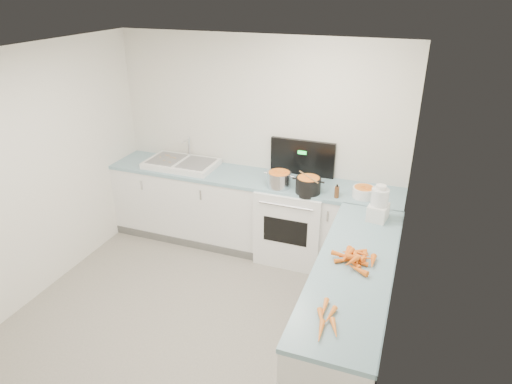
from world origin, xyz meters
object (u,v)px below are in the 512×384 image
(sink, at_px, (182,163))
(mixing_bowl, at_px, (364,192))
(stove, at_px, (293,220))
(black_pot, at_px, (308,186))
(food_processor, at_px, (379,205))
(spice_jar, at_px, (336,191))
(steel_pot, at_px, (279,180))
(extract_bottle, at_px, (337,192))

(sink, distance_m, mixing_bowl, 2.23)
(stove, bearing_deg, mixing_bowl, -6.10)
(black_pot, distance_m, food_processor, 0.86)
(black_pot, distance_m, spice_jar, 0.31)
(steel_pot, height_order, mixing_bowl, steel_pot)
(steel_pot, relative_size, mixing_bowl, 1.11)
(steel_pot, distance_m, mixing_bowl, 0.92)
(mixing_bowl, height_order, extract_bottle, extract_bottle)
(food_processor, bearing_deg, sink, 167.15)
(stove, distance_m, extract_bottle, 0.76)
(sink, xyz_separation_m, spice_jar, (1.95, -0.15, 0.00))
(black_pot, bearing_deg, steel_pot, 174.57)
(black_pot, xyz_separation_m, food_processor, (0.78, -0.36, 0.08))
(mixing_bowl, relative_size, food_processor, 0.67)
(steel_pot, relative_size, spice_jar, 3.30)
(stove, height_order, food_processor, stove)
(mixing_bowl, xyz_separation_m, food_processor, (0.20, -0.45, 0.10))
(black_pot, distance_m, extract_bottle, 0.32)
(steel_pot, xyz_separation_m, mixing_bowl, (0.92, 0.06, -0.02))
(stove, xyz_separation_m, steel_pot, (-0.14, -0.15, 0.54))
(black_pot, height_order, spice_jar, black_pot)
(extract_bottle, bearing_deg, black_pot, 176.81)
(extract_bottle, relative_size, food_processor, 0.35)
(extract_bottle, height_order, food_processor, food_processor)
(spice_jar, bearing_deg, extract_bottle, -77.50)
(stove, distance_m, sink, 1.54)
(sink, bearing_deg, extract_bottle, -6.19)
(spice_jar, height_order, food_processor, food_processor)
(stove, bearing_deg, sink, 179.38)
(stove, bearing_deg, extract_bottle, -21.12)
(extract_bottle, bearing_deg, stove, 158.88)
(sink, xyz_separation_m, black_pot, (1.65, -0.20, 0.04))
(mixing_bowl, relative_size, extract_bottle, 1.90)
(stove, height_order, sink, stove)
(sink, relative_size, black_pot, 3.20)
(sink, relative_size, mixing_bowl, 3.62)
(stove, distance_m, black_pot, 0.60)
(stove, xyz_separation_m, sink, (-1.45, 0.02, 0.50))
(sink, height_order, black_pot, sink)
(extract_bottle, relative_size, spice_jar, 1.57)
(sink, relative_size, spice_jar, 10.76)
(sink, relative_size, extract_bottle, 6.87)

